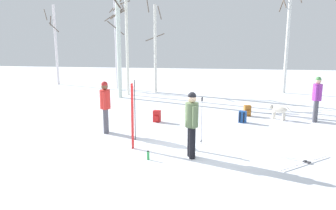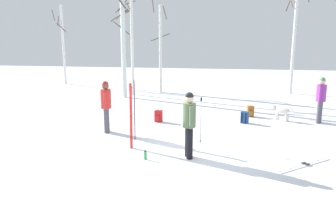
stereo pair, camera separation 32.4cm
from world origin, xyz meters
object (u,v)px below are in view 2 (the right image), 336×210
(water_bottle_0, at_px, (145,155))
(birch_tree_1, at_px, (122,40))
(ski_pair_planted_1, at_px, (131,116))
(backpack_2, at_px, (250,111))
(birch_tree_2, at_px, (123,34))
(dog, at_px, (281,111))
(backpack_0, at_px, (245,117))
(person_2, at_px, (321,97))
(backpack_1, at_px, (158,116))
(birch_tree_3, at_px, (131,27))
(birch_tree_5, at_px, (294,38))
(person_1, at_px, (189,121))
(ski_poles_0, at_px, (201,119))
(ski_pair_lying_1, at_px, (304,165))
(birch_tree_4, at_px, (160,47))
(person_0, at_px, (106,103))
(ski_pair_planted_0, at_px, (135,110))
(birch_tree_0, at_px, (63,44))

(water_bottle_0, bearing_deg, birch_tree_1, 111.98)
(ski_pair_planted_1, relative_size, backpack_2, 4.19)
(ski_pair_planted_1, height_order, birch_tree_2, birch_tree_2)
(dog, bearing_deg, backpack_0, -153.30)
(person_2, relative_size, ski_pair_planted_1, 0.93)
(birch_tree_1, bearing_deg, dog, -39.02)
(backpack_1, bearing_deg, birch_tree_3, 116.16)
(birch_tree_2, bearing_deg, birch_tree_5, 19.23)
(birch_tree_3, bearing_deg, dog, -32.99)
(person_1, distance_m, ski_poles_0, 1.26)
(ski_pair_lying_1, bearing_deg, birch_tree_1, 126.65)
(ski_pair_planted_1, relative_size, birch_tree_4, 0.31)
(birch_tree_5, bearing_deg, backpack_0, -110.52)
(person_0, bearing_deg, water_bottle_0, -48.14)
(backpack_0, relative_size, birch_tree_5, 0.07)
(dog, distance_m, ski_pair_lying_1, 4.64)
(backpack_1, bearing_deg, birch_tree_1, 117.55)
(ski_pair_planted_1, xyz_separation_m, birch_tree_1, (-4.34, 11.49, 2.24))
(ski_pair_planted_0, relative_size, water_bottle_0, 7.73)
(person_0, xyz_separation_m, birch_tree_0, (-8.08, 11.53, 1.96))
(person_2, bearing_deg, birch_tree_1, 144.38)
(dog, relative_size, ski_pair_planted_1, 0.42)
(person_1, xyz_separation_m, birch_tree_3, (-4.60, 9.56, 2.85))
(birch_tree_2, xyz_separation_m, birch_tree_5, (9.25, 3.23, -0.22))
(water_bottle_0, height_order, birch_tree_1, birch_tree_1)
(person_0, xyz_separation_m, birch_tree_4, (-0.21, 8.88, 1.76))
(person_1, distance_m, backpack_2, 5.49)
(person_1, relative_size, ski_pair_planted_1, 0.93)
(birch_tree_4, xyz_separation_m, birch_tree_5, (7.70, 1.14, 0.49))
(backpack_2, height_order, birch_tree_0, birch_tree_0)
(person_2, height_order, ski_pair_planted_1, ski_pair_planted_1)
(person_1, xyz_separation_m, ski_pair_planted_0, (-1.84, 1.26, -0.07))
(water_bottle_0, height_order, birch_tree_0, birch_tree_0)
(water_bottle_0, bearing_deg, birch_tree_5, 65.47)
(person_0, height_order, birch_tree_2, birch_tree_2)
(person_1, height_order, birch_tree_1, birch_tree_1)
(dog, xyz_separation_m, backpack_2, (-1.12, 0.46, -0.17))
(person_1, relative_size, birch_tree_3, 0.23)
(dog, height_order, ski_pair_lying_1, dog)
(ski_pair_planted_0, height_order, ski_pair_planted_1, ski_pair_planted_1)
(backpack_1, relative_size, water_bottle_0, 1.84)
(backpack_2, distance_m, birch_tree_2, 8.11)
(birch_tree_0, height_order, birch_tree_4, birch_tree_4)
(ski_pair_planted_0, bearing_deg, person_1, -34.41)
(ski_pair_lying_1, height_order, birch_tree_3, birch_tree_3)
(person_2, xyz_separation_m, water_bottle_0, (-5.33, -4.91, -0.87))
(birch_tree_1, bearing_deg, ski_poles_0, -59.91)
(person_0, distance_m, ski_pair_lying_1, 6.15)
(ski_pair_planted_1, distance_m, backpack_0, 4.85)
(birch_tree_0, bearing_deg, ski_poles_0, -47.10)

